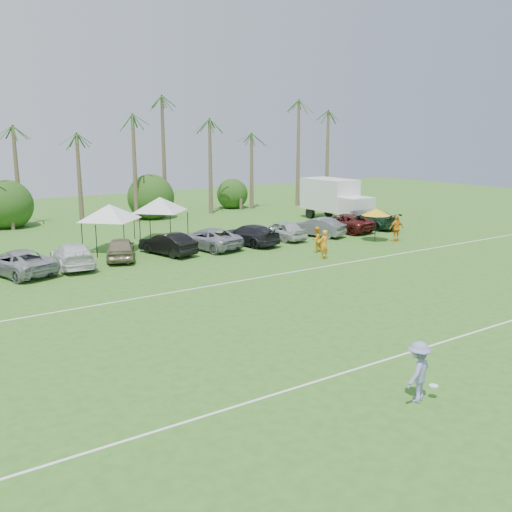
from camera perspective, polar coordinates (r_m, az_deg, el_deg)
ground at (r=20.32m, az=18.83°, el=-11.06°), size 120.00×120.00×0.00m
field_lines at (r=25.55m, az=4.43°, el=-5.56°), size 80.00×12.10×0.01m
palm_tree_4 at (r=50.26m, az=-21.56°, el=11.09°), size 2.40×2.40×8.90m
palm_tree_5 at (r=51.30m, az=-17.19°, el=12.37°), size 2.40×2.40×9.90m
palm_tree_6 at (r=52.64m, az=-12.97°, el=13.53°), size 2.40×2.40×10.90m
palm_tree_7 at (r=54.25m, az=-8.95°, el=14.54°), size 2.40×2.40×11.90m
palm_tree_8 at (r=56.52m, az=-4.18°, el=11.94°), size 2.40×2.40×8.90m
palm_tree_9 at (r=59.18m, az=0.12°, el=12.83°), size 2.40×2.40×9.90m
palm_tree_10 at (r=62.13m, az=4.05°, el=13.57°), size 2.40×2.40×10.90m
palm_tree_11 at (r=64.69m, az=6.94°, el=14.22°), size 2.40×2.40×11.90m
bush_tree_1 at (r=51.19m, az=-23.49°, el=4.54°), size 4.00×4.00×4.00m
bush_tree_2 at (r=54.63m, az=-11.02°, el=5.76°), size 4.00×4.00×4.00m
bush_tree_3 at (r=59.23m, az=-2.04°, el=6.47°), size 4.00×4.00×4.00m
sideline_player_a at (r=35.93m, az=6.80°, el=1.15°), size 0.73×0.54×1.85m
sideline_player_b at (r=37.93m, az=6.05°, el=1.65°), size 0.93×0.79×1.70m
sideline_player_c at (r=42.61m, az=13.87°, el=2.70°), size 1.22×0.74×1.94m
box_truck at (r=51.69m, az=7.99°, el=5.69°), size 2.87×7.18×3.68m
canopy_tent_left at (r=38.97m, az=-14.48°, el=5.03°), size 4.54×4.54×3.68m
canopy_tent_right at (r=42.46m, az=-9.61°, el=5.83°), size 4.55×4.55×3.68m
market_umbrella at (r=42.26m, az=11.92°, el=4.34°), size 2.16×2.16×2.40m
frisbee_player at (r=17.77m, az=15.91°, el=-11.07°), size 1.35×1.02×1.85m
parked_car_2 at (r=34.43m, az=-22.75°, el=-0.58°), size 3.82×5.63×1.43m
parked_car_3 at (r=35.25m, az=-17.88°, el=0.07°), size 2.52×5.12×1.43m
parked_car_4 at (r=36.51m, az=-13.39°, el=0.75°), size 3.13×4.53×1.43m
parked_car_5 at (r=37.46m, az=-8.83°, el=1.23°), size 2.55×4.58×1.43m
parked_car_6 at (r=38.99m, az=-4.83°, el=1.76°), size 3.41×5.54×1.43m
parked_car_7 at (r=40.26m, az=-0.74°, el=2.14°), size 3.00×5.24×1.43m
parked_car_8 at (r=42.18m, az=2.62°, el=2.60°), size 2.07×4.34×1.43m
parked_car_9 at (r=43.83m, az=6.12°, el=2.91°), size 2.93×4.60×1.43m
parked_car_10 at (r=46.19m, az=8.70°, el=3.32°), size 3.15×5.46×1.43m
parked_car_11 at (r=48.25m, az=11.50°, el=3.60°), size 2.12×4.98×1.43m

